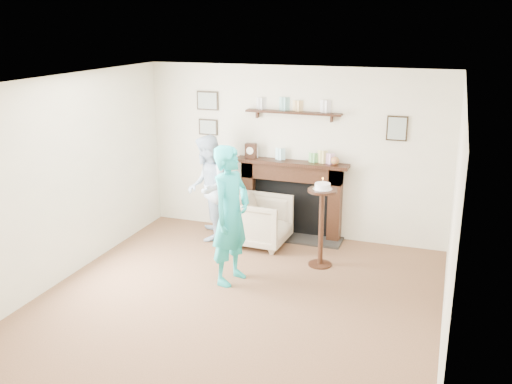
% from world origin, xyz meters
% --- Properties ---
extents(ground, '(5.00, 5.00, 0.00)m').
position_xyz_m(ground, '(0.00, 0.00, 0.00)').
color(ground, brown).
rests_on(ground, ground).
extents(room_shell, '(4.54, 5.02, 2.52)m').
position_xyz_m(room_shell, '(-0.00, 0.69, 1.62)').
color(room_shell, '#EEE8CA').
rests_on(room_shell, ground).
extents(armchair, '(0.80, 0.78, 0.70)m').
position_xyz_m(armchair, '(-0.30, 1.90, 0.00)').
color(armchair, tan).
rests_on(armchair, ground).
extents(man, '(0.80, 0.90, 1.54)m').
position_xyz_m(man, '(-1.13, 1.90, 0.00)').
color(man, '#A9BBD4').
rests_on(man, ground).
extents(woman, '(0.53, 0.70, 1.71)m').
position_xyz_m(woman, '(-0.26, 0.65, 0.00)').
color(woman, teal).
rests_on(woman, ground).
extents(pedestal_table, '(0.37, 0.37, 1.20)m').
position_xyz_m(pedestal_table, '(0.67, 1.46, 0.74)').
color(pedestal_table, black).
rests_on(pedestal_table, ground).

